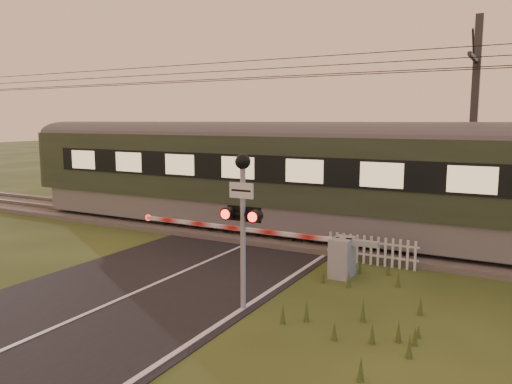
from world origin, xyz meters
The scene contains 8 objects.
ground centered at (0.00, 0.00, 0.00)m, with size 160.00×160.00×0.00m, color #283815.
road centered at (0.02, -0.23, 0.01)m, with size 6.00×140.00×0.03m.
track_bed centered at (0.00, 6.50, 0.07)m, with size 140.00×3.40×0.39m.
overhead_wires centered at (0.00, 6.50, 5.72)m, with size 120.00×0.62×0.62m.
boom_gate centered at (3.43, 3.20, 0.59)m, with size 7.56×0.79×1.06m.
crossing_signal centered at (2.75, -0.04, 2.32)m, with size 0.86×0.35×3.37m.
picket_fence centered at (4.24, 4.60, 0.42)m, with size 2.63×0.07×0.83m.
catenary_mast centered at (6.32, 8.73, 3.83)m, with size 0.23×2.47×7.39m.
Camera 1 is at (7.93, -8.97, 4.05)m, focal length 35.00 mm.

